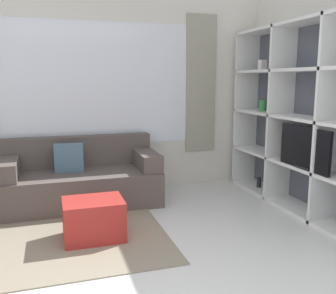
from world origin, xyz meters
TOP-DOWN VIEW (x-y plane):
  - wall_back at (0.00, 3.36)m, footprint 5.84×0.11m
  - area_rug at (-0.86, 1.90)m, footprint 2.58×1.77m
  - shelving_unit at (2.17, 1.91)m, footprint 0.38×2.63m
  - couch_main at (-0.30, 2.89)m, footprint 1.86×0.85m
  - ottoman at (-0.27, 1.78)m, footprint 0.56×0.44m

SIDE VIEW (x-z plane):
  - area_rug at x=-0.86m, z-range 0.00..0.01m
  - ottoman at x=-0.27m, z-range 0.00..0.39m
  - couch_main at x=-0.30m, z-range -0.10..0.70m
  - shelving_unit at x=2.17m, z-range -0.01..2.15m
  - wall_back at x=0.00m, z-range 0.01..2.71m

